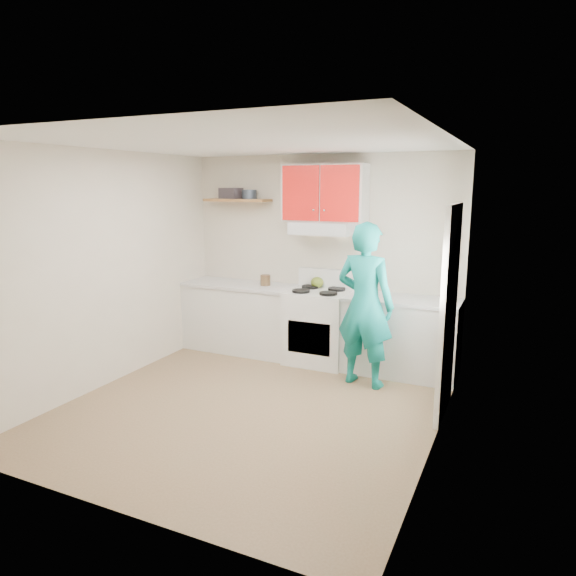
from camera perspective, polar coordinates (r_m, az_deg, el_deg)
The scene contains 21 objects.
floor at distance 5.41m, azimuth -3.99°, elevation -12.95°, with size 3.80×3.80×0.00m, color brown.
ceiling at distance 4.95m, azimuth -4.42°, elevation 15.67°, with size 3.60×3.80×0.04m, color white.
back_wall at distance 6.72m, azimuth 3.69°, elevation 3.40°, with size 3.60×0.04×2.60m, color beige.
front_wall at distance 3.53m, azimuth -19.37°, elevation -4.46°, with size 3.60×0.04×2.60m, color beige.
left_wall at distance 6.09m, azimuth -19.19°, elevation 1.97°, with size 0.04×3.80×2.60m, color beige.
right_wall at distance 4.45m, azimuth 16.53°, elevation -1.10°, with size 0.04×3.80×2.60m, color beige.
door at distance 5.19m, azimuth 17.25°, elevation -2.53°, with size 0.05×0.85×2.05m, color white.
door_glass at distance 5.11m, azimuth 17.23°, elevation 2.13°, with size 0.01×0.55×0.95m, color white.
counter_left at distance 7.07m, azimuth -5.19°, elevation -3.27°, with size 1.52×0.60×0.90m, color silver.
counter_right at distance 6.30m, azimuth 12.33°, elevation -5.30°, with size 1.32×0.60×0.90m, color silver.
stove at distance 6.56m, azimuth 3.38°, elevation -4.29°, with size 0.76×0.65×0.92m, color white.
range_hood at distance 6.44m, azimuth 3.85°, elevation 6.59°, with size 0.76×0.44×0.15m, color silver.
upper_cabinets at distance 6.47m, azimuth 4.08°, elevation 10.37°, with size 1.02×0.33×0.70m, color red.
shelf at distance 7.03m, azimuth -5.59°, elevation 9.60°, with size 0.90×0.30×0.04m, color brown.
books at distance 7.10m, azimuth -6.30°, elevation 10.32°, with size 0.28×0.20×0.14m, color #373137.
tin at distance 6.95m, azimuth -4.27°, elevation 10.24°, with size 0.20×0.20×0.12m, color #333D4C.
kettle at distance 6.66m, azimuth 3.22°, elevation 0.63°, with size 0.17×0.17×0.14m, color #5C701F.
crock at distance 6.81m, azimuth -2.51°, elevation 0.77°, with size 0.13×0.13×0.16m, color #48341F.
cutting_board at distance 6.20m, azimuth 8.87°, elevation -1.05°, with size 0.29×0.21×0.02m, color olive.
silicone_mat at distance 6.10m, azimuth 14.71°, elevation -1.55°, with size 0.31×0.26×0.01m, color red.
person at distance 5.77m, azimuth 8.47°, elevation -1.86°, with size 0.67×0.44×1.84m, color #0E817B.
Camera 1 is at (2.40, -4.31, 2.22)m, focal length 32.30 mm.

